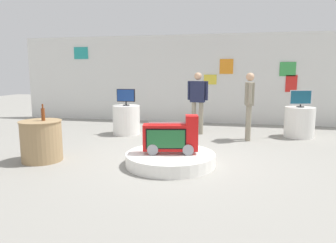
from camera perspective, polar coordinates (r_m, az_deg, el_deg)
The scene contains 12 objects.
ground_plane at distance 6.14m, azimuth 1.09°, elevation -6.73°, with size 30.00×30.00×0.00m, color gray.
back_wall_display at distance 10.36m, azimuth 5.87°, elevation 7.78°, with size 12.58×0.13×2.88m.
main_display_pedestal at distance 5.67m, azimuth 0.45°, elevation -6.92°, with size 1.63×1.63×0.22m, color white.
novelty_firetruck_tv at distance 5.56m, azimuth 0.64°, elevation -3.03°, with size 1.01×0.48×0.69m.
display_pedestal_left_rear at distance 8.48m, azimuth -7.67°, elevation 0.31°, with size 0.73×0.73×0.78m, color white.
tv_on_left_rear at distance 8.40m, azimuth -7.77°, elevation 4.64°, with size 0.50×0.18×0.45m.
display_pedestal_center_rear at distance 8.71m, azimuth 23.04°, elevation -0.11°, with size 0.75×0.75×0.78m, color white.
tv_on_center_rear at distance 8.63m, azimuth 23.29°, elevation 4.01°, with size 0.57×0.21×0.44m.
side_table_round at distance 6.33m, azimuth -22.28°, elevation -3.25°, with size 0.78×0.78×0.77m.
bottle_on_side_table at distance 6.25m, azimuth -22.04°, elevation 1.30°, with size 0.07×0.07×0.31m.
shopper_browsing_near_truck at distance 8.38m, azimuth 5.48°, elevation 4.29°, with size 0.56×0.24×1.67m.
shopper_browsing_rear at distance 7.82m, azimuth 14.73°, elevation 3.67°, with size 0.21×0.56×1.66m.
Camera 1 is at (1.10, -5.80, 1.67)m, focal length 33.08 mm.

